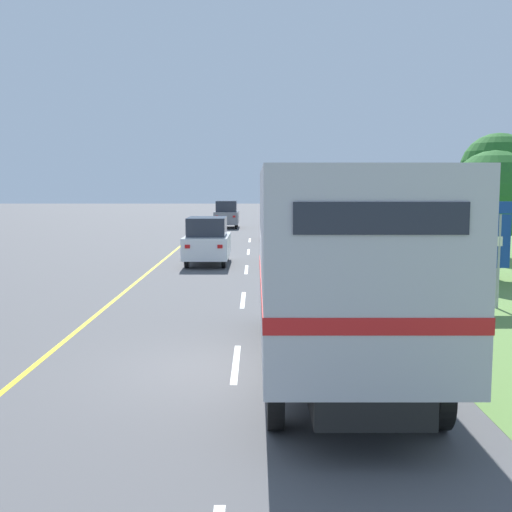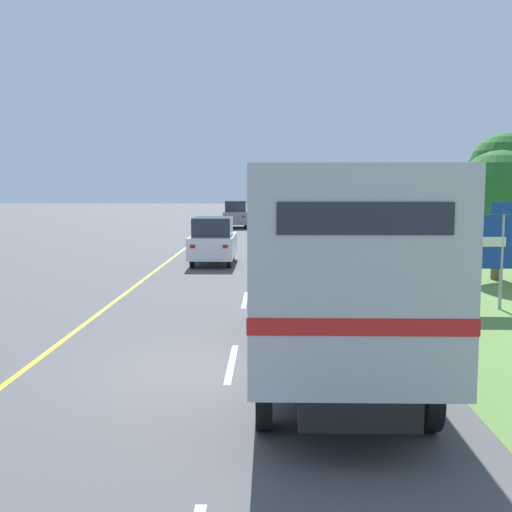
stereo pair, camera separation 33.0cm
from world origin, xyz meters
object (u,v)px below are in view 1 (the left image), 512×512
Objects in this scene: lead_car_white at (210,241)px; roadside_tree_near at (497,196)px; lead_car_grey_ahead at (229,214)px; roadside_tree_mid at (501,171)px; highway_sign at (477,243)px; lead_car_silver_ahead at (284,224)px; horse_trailer_truck at (338,262)px.

lead_car_white is 11.25m from roadside_tree_near.
lead_car_grey_ahead is 0.70× the size of roadside_tree_mid.
highway_sign is 14.26m from roadside_tree_mid.
lead_car_silver_ahead is 0.97× the size of roadside_tree_near.
highway_sign is (4.28, -21.55, 0.79)m from lead_car_silver_ahead.
roadside_tree_near is at bearing -68.43° from lead_car_grey_ahead.
highway_sign is 6.05m from roadside_tree_near.
lead_car_silver_ahead is at bearing 112.62° from roadside_tree_near.
lead_car_white is at bearing -106.49° from lead_car_silver_ahead.
lead_car_white is at bearing 158.23° from roadside_tree_near.
lead_car_silver_ahead is 1.11× the size of lead_car_grey_ahead.
lead_car_grey_ahead reaches higher than lead_car_white.
roadside_tree_near is at bearing -67.38° from lead_car_silver_ahead.
highway_sign is (8.06, -31.98, 0.73)m from lead_car_grey_ahead.
horse_trailer_truck reaches higher than lead_car_grey_ahead.
horse_trailer_truck is 1.94× the size of lead_car_silver_ahead.
lead_car_grey_ahead is at bearing 109.91° from lead_car_silver_ahead.
lead_car_grey_ahead is 1.38× the size of highway_sign.
lead_car_white reaches higher than lead_car_silver_ahead.
horse_trailer_truck is 27.58m from lead_car_silver_ahead.
lead_car_grey_ahead is (-3.61, 38.00, -0.96)m from horse_trailer_truck.
roadside_tree_near is (10.29, -4.11, 1.94)m from lead_car_white.
horse_trailer_truck is 13.38m from roadside_tree_near.
roadside_tree_mid is at bearing 62.64° from horse_trailer_truck.
lead_car_silver_ahead is 0.77× the size of roadside_tree_mid.
lead_car_white is 1.34× the size of highway_sign.
lead_car_white is at bearing -165.18° from roadside_tree_mid.
lead_car_silver_ahead is at bearing -70.09° from lead_car_grey_ahead.
horse_trailer_truck is at bearing -121.14° from roadside_tree_near.
roadside_tree_near is 8.23m from roadside_tree_mid.
roadside_tree_mid reaches higher than roadside_tree_near.
roadside_tree_near reaches higher than horse_trailer_truck.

